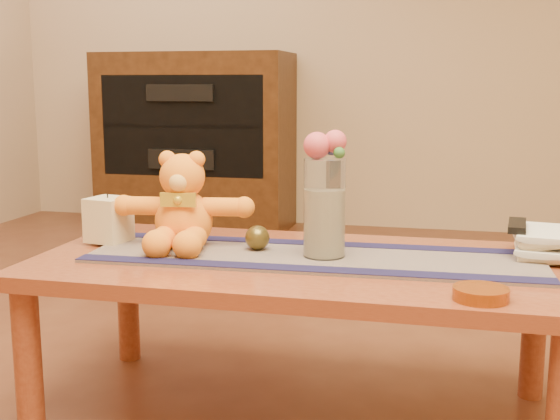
% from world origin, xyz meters
% --- Properties ---
extents(floor, '(5.50, 5.50, 0.00)m').
position_xyz_m(floor, '(0.00, 0.00, 0.00)').
color(floor, '#532917').
rests_on(floor, ground).
extents(wall_back, '(5.50, 0.00, 5.50)m').
position_xyz_m(wall_back, '(0.00, 2.75, 1.35)').
color(wall_back, tan).
rests_on(wall_back, floor).
extents(coffee_table_top, '(1.40, 0.70, 0.04)m').
position_xyz_m(coffee_table_top, '(0.00, 0.00, 0.43)').
color(coffee_table_top, maroon).
rests_on(coffee_table_top, floor).
extents(table_leg_fl, '(0.07, 0.07, 0.41)m').
position_xyz_m(table_leg_fl, '(-0.64, -0.29, 0.21)').
color(table_leg_fl, maroon).
rests_on(table_leg_fl, floor).
extents(table_leg_bl, '(0.07, 0.07, 0.41)m').
position_xyz_m(table_leg_bl, '(-0.64, 0.29, 0.21)').
color(table_leg_bl, maroon).
rests_on(table_leg_bl, floor).
extents(table_leg_br, '(0.07, 0.07, 0.41)m').
position_xyz_m(table_leg_br, '(0.64, 0.29, 0.21)').
color(table_leg_br, maroon).
rests_on(table_leg_br, floor).
extents(persian_runner, '(1.21, 0.39, 0.01)m').
position_xyz_m(persian_runner, '(0.04, 0.02, 0.45)').
color(persian_runner, '#161B3E').
rests_on(persian_runner, coffee_table_top).
extents(runner_border_near, '(1.20, 0.10, 0.00)m').
position_xyz_m(runner_border_near, '(0.04, -0.13, 0.46)').
color(runner_border_near, '#151339').
rests_on(runner_border_near, persian_runner).
extents(runner_border_far, '(1.20, 0.10, 0.00)m').
position_xyz_m(runner_border_far, '(0.03, 0.16, 0.46)').
color(runner_border_far, '#151339').
rests_on(runner_border_far, persian_runner).
extents(teddy_bear, '(0.41, 0.36, 0.25)m').
position_xyz_m(teddy_bear, '(-0.34, 0.05, 0.58)').
color(teddy_bear, orange).
rests_on(teddy_bear, persian_runner).
extents(pillar_candle, '(0.12, 0.12, 0.13)m').
position_xyz_m(pillar_candle, '(-0.58, 0.05, 0.52)').
color(pillar_candle, beige).
rests_on(pillar_candle, persian_runner).
extents(candle_wick, '(0.00, 0.00, 0.01)m').
position_xyz_m(candle_wick, '(-0.58, 0.05, 0.59)').
color(candle_wick, black).
rests_on(candle_wick, pillar_candle).
extents(glass_vase, '(0.11, 0.11, 0.26)m').
position_xyz_m(glass_vase, '(0.07, 0.01, 0.59)').
color(glass_vase, silver).
rests_on(glass_vase, persian_runner).
extents(potpourri_fill, '(0.09, 0.09, 0.18)m').
position_xyz_m(potpourri_fill, '(0.07, 0.01, 0.55)').
color(potpourri_fill, beige).
rests_on(potpourri_fill, glass_vase).
extents(rose_left, '(0.07, 0.07, 0.07)m').
position_xyz_m(rose_left, '(0.05, 0.00, 0.75)').
color(rose_left, '#D0495A').
rests_on(rose_left, glass_vase).
extents(rose_right, '(0.06, 0.06, 0.06)m').
position_xyz_m(rose_right, '(0.09, 0.02, 0.76)').
color(rose_right, '#D0495A').
rests_on(rose_right, glass_vase).
extents(blue_flower_back, '(0.04, 0.04, 0.04)m').
position_xyz_m(blue_flower_back, '(0.08, 0.05, 0.75)').
color(blue_flower_back, '#494EA0').
rests_on(blue_flower_back, glass_vase).
extents(blue_flower_side, '(0.04, 0.04, 0.04)m').
position_xyz_m(blue_flower_side, '(0.04, 0.03, 0.74)').
color(blue_flower_side, '#494EA0').
rests_on(blue_flower_side, glass_vase).
extents(leaf_sprig, '(0.03, 0.03, 0.03)m').
position_xyz_m(leaf_sprig, '(0.11, -0.01, 0.74)').
color(leaf_sprig, '#33662D').
rests_on(leaf_sprig, glass_vase).
extents(bronze_ball, '(0.08, 0.08, 0.07)m').
position_xyz_m(bronze_ball, '(-0.12, 0.04, 0.49)').
color(bronze_ball, '#4D4019').
rests_on(bronze_ball, persian_runner).
extents(book_bottom, '(0.17, 0.23, 0.02)m').
position_xyz_m(book_bottom, '(0.57, 0.17, 0.46)').
color(book_bottom, beige).
rests_on(book_bottom, coffee_table_top).
extents(book_lower, '(0.20, 0.25, 0.02)m').
position_xyz_m(book_lower, '(0.57, 0.17, 0.48)').
color(book_lower, beige).
rests_on(book_lower, book_bottom).
extents(book_upper, '(0.17, 0.23, 0.02)m').
position_xyz_m(book_upper, '(0.56, 0.18, 0.50)').
color(book_upper, beige).
rests_on(book_upper, book_lower).
extents(book_top, '(0.19, 0.25, 0.02)m').
position_xyz_m(book_top, '(0.57, 0.17, 0.52)').
color(book_top, beige).
rests_on(book_top, book_upper).
extents(tv_remote, '(0.06, 0.16, 0.02)m').
position_xyz_m(tv_remote, '(0.57, 0.16, 0.54)').
color(tv_remote, black).
rests_on(tv_remote, book_top).
extents(amber_dish, '(0.15, 0.15, 0.03)m').
position_xyz_m(amber_dish, '(0.46, -0.27, 0.46)').
color(amber_dish, '#BF5914').
rests_on(amber_dish, coffee_table_top).
extents(media_cabinet, '(1.20, 0.50, 1.10)m').
position_xyz_m(media_cabinet, '(-1.20, 2.48, 0.55)').
color(media_cabinet, black).
rests_on(media_cabinet, floor).
extents(cabinet_cavity, '(1.02, 0.03, 0.61)m').
position_xyz_m(cabinet_cavity, '(-1.20, 2.25, 0.66)').
color(cabinet_cavity, black).
rests_on(cabinet_cavity, media_cabinet).
extents(cabinet_shelf, '(1.02, 0.20, 0.02)m').
position_xyz_m(cabinet_shelf, '(-1.20, 2.33, 0.66)').
color(cabinet_shelf, black).
rests_on(cabinet_shelf, media_cabinet).
extents(stereo_upper, '(0.42, 0.28, 0.10)m').
position_xyz_m(stereo_upper, '(-1.20, 2.35, 0.86)').
color(stereo_upper, black).
rests_on(stereo_upper, media_cabinet).
extents(stereo_lower, '(0.42, 0.28, 0.12)m').
position_xyz_m(stereo_lower, '(-1.20, 2.35, 0.46)').
color(stereo_lower, black).
rests_on(stereo_lower, media_cabinet).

